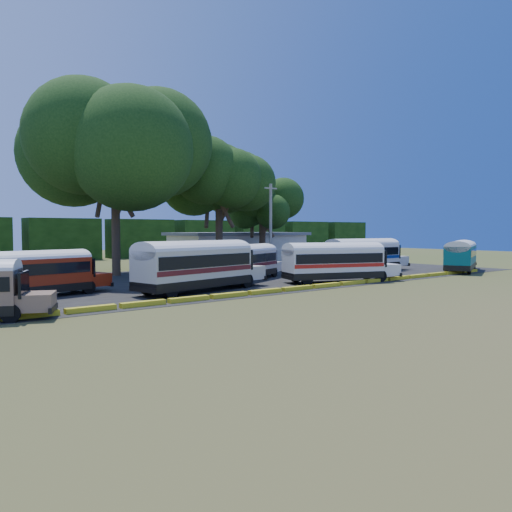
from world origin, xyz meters
TOP-DOWN VIEW (x-y plane):
  - ground at (0.00, 0.00)m, footprint 160.00×160.00m
  - asphalt_strip at (1.00, 12.00)m, footprint 64.00×24.00m
  - curb at (-0.00, 1.00)m, footprint 53.70×0.45m
  - terminal_building at (18.00, 30.00)m, footprint 19.00×9.00m
  - treeline_backdrop at (0.00, 48.00)m, footprint 130.00×4.00m
  - bus_red at (-14.37, 8.71)m, footprint 9.49×4.01m
  - bus_cream_west at (-4.54, 4.78)m, footprint 11.27×4.83m
  - bus_cream_east at (3.23, 9.16)m, footprint 9.55×5.98m
  - bus_white_red at (7.83, 3.08)m, footprint 10.31×5.61m
  - bus_white_blue at (18.05, 8.39)m, footprint 10.60×3.16m
  - bus_teal at (25.84, 2.05)m, footprint 10.03×6.24m
  - tree_west at (-3.84, 20.29)m, footprint 14.02×14.02m
  - tree_center at (8.53, 21.04)m, footprint 10.03×10.03m
  - tree_east at (17.23, 24.02)m, footprint 7.40×7.40m
  - utility_pole at (9.48, 13.31)m, footprint 1.60×0.30m

SIDE VIEW (x-z plane):
  - ground at x=0.00m, z-range 0.00..0.00m
  - asphalt_strip at x=1.00m, z-range 0.00..0.02m
  - curb at x=0.00m, z-range 0.00..0.30m
  - bus_red at x=-14.37m, z-range 0.22..3.26m
  - bus_cream_east at x=3.23m, z-range 0.20..3.31m
  - bus_teal at x=25.84m, z-range 0.24..3.50m
  - bus_white_red at x=7.83m, z-range 0.22..3.52m
  - bus_white_blue at x=18.05m, z-range 0.23..3.67m
  - terminal_building at x=18.00m, z-range 0.03..4.03m
  - bus_cream_west at x=-4.54m, z-range 0.24..3.84m
  - treeline_backdrop at x=0.00m, z-range 0.00..6.00m
  - utility_pole at x=9.48m, z-range 0.11..9.07m
  - tree_east at x=17.23m, z-range 2.47..12.99m
  - tree_center at x=8.53m, z-range 3.24..17.19m
  - tree_west at x=-3.84m, z-range 3.54..20.96m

